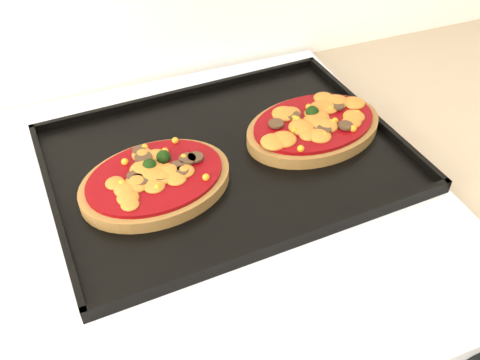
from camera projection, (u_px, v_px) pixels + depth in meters
name	position (u px, v px, depth m)	size (l,w,h in m)	color
stove	(222.00, 359.00, 1.03)	(0.60, 0.60, 0.91)	silver
baking_tray	(227.00, 157.00, 0.75)	(0.49, 0.36, 0.02)	black
pizza_left	(155.00, 179.00, 0.70)	(0.20, 0.15, 0.03)	brown
pizza_right	(314.00, 126.00, 0.79)	(0.21, 0.15, 0.03)	brown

